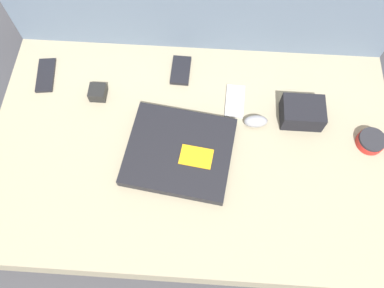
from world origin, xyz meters
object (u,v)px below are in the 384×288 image
Objects in this scene: phone_small at (235,101)px; laptop at (179,152)px; speaker_puck at (371,141)px; computer_mouse at (256,121)px; phone_silver at (46,75)px; camera_pouch at (302,112)px; phone_black at (181,70)px; charger_brick at (98,92)px.

laptop is at bearing -127.49° from phone_small.
computer_mouse is at bearing 172.91° from speaker_puck.
phone_silver is (-0.44, 0.24, -0.01)m from laptop.
laptop is 2.68× the size of camera_pouch.
speaker_puck is 0.41m from phone_small.
speaker_puck is at bearing -19.27° from phone_black.
laptop is at bearing -158.70° from computer_mouse.
phone_silver is 1.22× the size of phone_black.
laptop is 0.32m from charger_brick.
speaker_puck is 0.61m from phone_black.
camera_pouch is at bearing -19.64° from phone_black.
phone_black is (-0.57, 0.22, -0.01)m from speaker_puck.
speaker_puck is 0.21m from camera_pouch.
phone_small is at bearing -12.51° from phone_silver.
laptop is at bearing -84.59° from phone_black.
charger_brick reaches higher than phone_small.
computer_mouse reaches higher than phone_small.
laptop reaches higher than phone_silver.
phone_small is at bearing 163.63° from speaker_puck.
camera_pouch reaches higher than speaker_puck.
charger_brick is (-0.25, -0.11, 0.01)m from phone_black.
phone_black is at bearing 137.64° from computer_mouse.
computer_mouse is at bearing -35.10° from phone_black.
charger_brick is (-0.48, 0.07, -0.00)m from computer_mouse.
camera_pouch is (0.80, -0.10, 0.03)m from phone_silver.
laptop is at bearing -34.20° from charger_brick.
phone_small is at bearing -28.69° from phone_black.
phone_small is 0.42m from charger_brick.
charger_brick is at bearing 172.22° from speaker_puck.
camera_pouch reaches higher than charger_brick.
phone_silver is 0.43m from phone_black.
charger_brick is (-0.26, 0.18, 0.00)m from laptop.
speaker_puck reaches higher than phone_small.
camera_pouch reaches higher than phone_black.
camera_pouch is at bearing 7.66° from computer_mouse.
phone_small is 0.20m from camera_pouch.
speaker_puck is 0.74× the size of phone_black.
phone_black is 0.94× the size of phone_small.
phone_black is 0.27m from charger_brick.
charger_brick is at bearing 166.22° from computer_mouse.
phone_small is at bearing 167.75° from camera_pouch.
phone_black reaches higher than phone_small.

